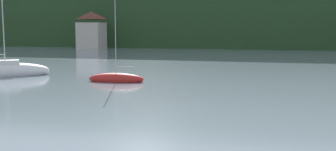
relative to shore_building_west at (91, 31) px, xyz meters
The scene contains 4 objects.
wooded_hillside 63.89m from the shore_building_west, 45.04° to the left, with size 352.00×68.66×50.36m.
shore_building_west is the anchor object (origin of this frame).
sailboat_mid_0 57.15m from the shore_building_west, 62.68° to the right, with size 5.07×1.82×7.42m.
sailboat_mid_8 51.52m from the shore_building_west, 74.17° to the right, with size 8.11×6.95×11.76m.
Camera 1 is at (6.61, 20.28, 4.73)m, focal length 42.41 mm.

